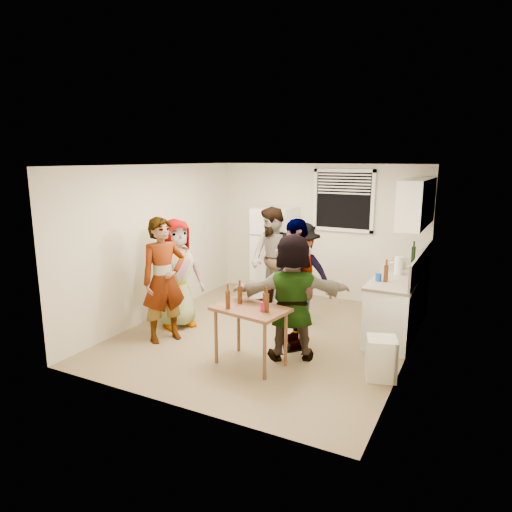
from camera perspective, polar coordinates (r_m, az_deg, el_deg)
The scene contains 23 objects.
room at distance 6.95m, azimuth 1.33°, elevation -9.80°, with size 4.00×4.50×2.50m, color beige, non-canonical shape.
window at distance 8.39m, azimuth 10.86°, elevation 6.82°, with size 1.12×0.10×1.06m, color white, non-canonical shape.
refrigerator at distance 8.65m, azimuth 2.33°, elevation 0.48°, with size 0.70×0.70×1.70m, color white.
counter_lower at distance 7.37m, azimuth 17.43°, elevation -5.54°, with size 0.60×2.20×0.86m, color white.
countertop at distance 7.25m, azimuth 17.65°, elevation -2.14°, with size 0.64×2.22×0.04m, color beige.
backsplash at distance 7.17m, azimuth 20.00°, elevation -0.82°, with size 0.03×2.20×0.36m, color #BCB6AB.
upper_cabinets at distance 7.25m, azimuth 19.49°, elevation 6.33°, with size 0.34×1.60×0.70m, color white.
kettle at distance 7.46m, azimuth 17.58°, elevation -1.58°, with size 0.22×0.18×0.18m, color silver, non-canonical shape.
paper_towel at distance 7.13m, azimuth 17.33°, elevation -2.20°, with size 0.12×0.12×0.27m, color white.
wine_bottle at distance 8.02m, azimuth 19.00°, elevation -0.75°, with size 0.07×0.07×0.27m, color black.
beer_bottle_counter at distance 6.65m, azimuth 15.87°, elevation -3.11°, with size 0.06×0.06×0.24m, color #47230C.
blue_cup at distance 6.66m, azimuth 15.03°, elevation -3.04°, with size 0.09×0.09×0.11m, color blue.
picture_frame at distance 7.57m, azimuth 19.84°, elevation -0.92°, with size 0.02×0.19×0.16m, color #DCDA4A.
trash_bin at distance 5.79m, azimuth 15.38°, elevation -12.25°, with size 0.34×0.34×0.51m, color silver.
serving_table at distance 6.03m, azimuth -0.66°, elevation -13.37°, with size 0.90×0.60×0.76m, color brown, non-canonical shape.
beer_bottle_table at distance 5.63m, azimuth 1.14°, elevation -6.89°, with size 0.06×0.06×0.23m, color #47230C.
red_cup at distance 5.62m, azimuth 0.98°, elevation -6.89°, with size 0.09×0.09×0.12m, color #B01539.
guest_grey at distance 7.40m, azimuth -9.64°, elevation -8.57°, with size 0.83×1.71×0.54m, color gray.
guest_stripe at distance 6.91m, azimuth -11.14°, elevation -10.18°, with size 0.66×1.80×0.43m, color #141933.
guest_back_left at distance 8.09m, azimuth 2.03°, elevation -6.60°, with size 0.87×1.79×0.68m, color brown.
guest_back_right at distance 7.36m, azimuth 5.44°, elevation -8.58°, with size 1.06×1.65×0.61m, color #3E3E44.
guest_black at distance 6.59m, azimuth 4.87°, elevation -11.11°, with size 1.07×1.82×0.44m, color black.
guest_orange at distance 6.24m, azimuth 4.41°, elevation -12.49°, with size 1.56×1.68×0.50m, color #C18546.
Camera 1 is at (2.80, -5.81, 2.60)m, focal length 32.00 mm.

